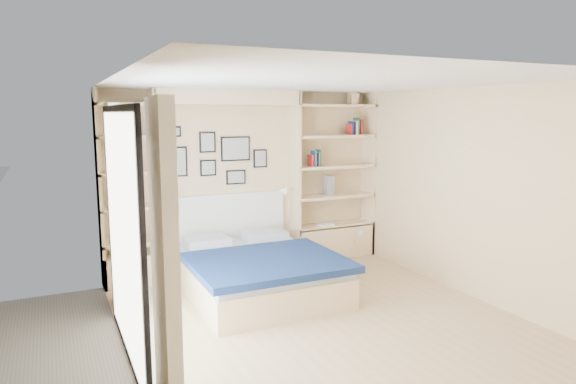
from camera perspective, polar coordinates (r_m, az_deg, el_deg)
name	(u,v)px	position (r m, az deg, el deg)	size (l,w,h in m)	color
ground	(320,320)	(5.66, 3.61, -14.03)	(4.50, 4.50, 0.00)	tan
room_shell	(237,202)	(6.55, -5.68, -1.08)	(4.50, 4.50, 4.50)	#DBB98A
bed	(256,271)	(6.38, -3.55, -8.71)	(1.74, 2.22, 1.07)	beige
photo_gallery	(215,156)	(7.13, -8.14, 3.95)	(1.48, 0.02, 0.82)	black
reading_lamps	(231,194)	(7.02, -6.33, -0.23)	(1.92, 0.12, 0.15)	silver
shelf_decor	(332,144)	(7.68, 4.93, 5.36)	(3.52, 0.23, 2.03)	#A51E1E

